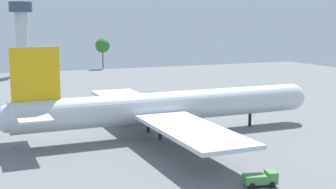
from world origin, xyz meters
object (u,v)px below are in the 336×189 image
(cargo_airplane, at_px, (166,107))
(pushback_tractor, at_px, (261,179))
(cargo_loader, at_px, (145,97))
(safety_cone_tail, at_px, (14,147))
(control_tower, at_px, (22,31))
(safety_cone_nose, at_px, (299,124))

(cargo_airplane, distance_m, pushback_tractor, 34.21)
(cargo_airplane, relative_size, cargo_loader, 13.28)
(cargo_loader, xyz_separation_m, pushback_tractor, (-10.31, -76.23, -0.06))
(safety_cone_tail, bearing_deg, pushback_tractor, -47.73)
(control_tower, bearing_deg, pushback_tractor, -84.21)
(cargo_airplane, bearing_deg, cargo_loader, 75.51)
(cargo_loader, relative_size, safety_cone_nose, 6.28)
(safety_cone_tail, bearing_deg, safety_cone_nose, -4.14)
(control_tower, bearing_deg, cargo_loader, -72.39)
(cargo_loader, distance_m, safety_cone_nose, 50.67)
(pushback_tractor, bearing_deg, control_tower, 95.79)
(cargo_airplane, relative_size, safety_cone_tail, 91.38)
(safety_cone_tail, relative_size, control_tower, 0.02)
(cargo_airplane, height_order, pushback_tractor, cargo_airplane)
(safety_cone_nose, height_order, safety_cone_tail, safety_cone_nose)
(cargo_airplane, distance_m, safety_cone_nose, 32.26)
(cargo_loader, height_order, safety_cone_nose, cargo_loader)
(pushback_tractor, distance_m, control_tower, 161.60)
(pushback_tractor, bearing_deg, cargo_airplane, 91.08)
(pushback_tractor, xyz_separation_m, safety_cone_tail, (-31.31, 34.45, -0.71))
(pushback_tractor, xyz_separation_m, safety_cone_nose, (30.91, 29.94, -0.67))
(pushback_tractor, relative_size, safety_cone_nose, 6.22)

